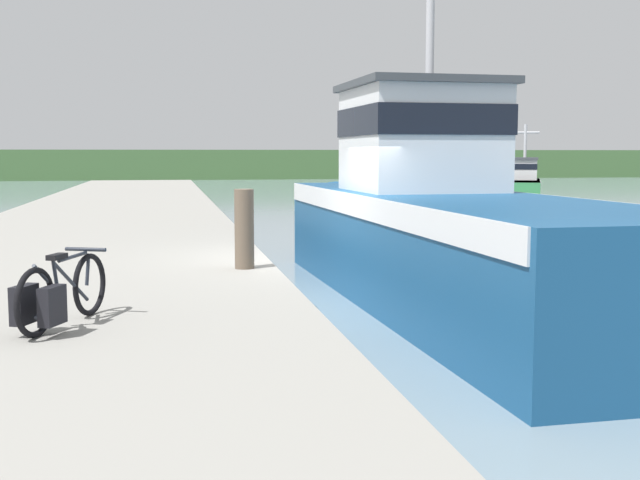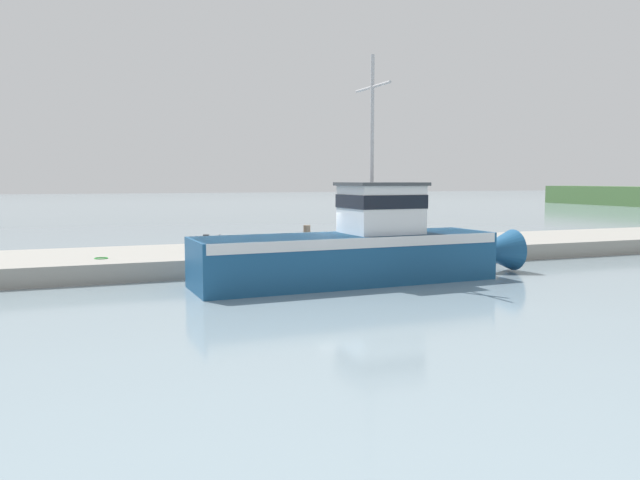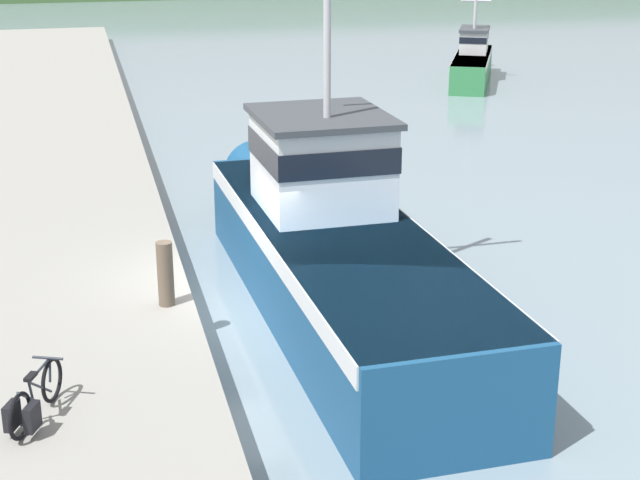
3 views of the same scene
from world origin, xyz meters
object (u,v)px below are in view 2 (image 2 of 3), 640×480
(bicycle_touring, at_px, (205,244))
(water_bottle_on_curb, at_px, (219,246))
(fishing_boat_main, at_px, (362,247))
(mooring_post, at_px, (307,239))

(bicycle_touring, distance_m, water_bottle_on_curb, 1.28)
(fishing_boat_main, height_order, water_bottle_on_curb, fishing_boat_main)
(fishing_boat_main, relative_size, water_bottle_on_curb, 62.97)
(mooring_post, bearing_deg, bicycle_touring, -119.98)
(fishing_boat_main, relative_size, bicycle_touring, 8.35)
(fishing_boat_main, height_order, mooring_post, fishing_boat_main)
(fishing_boat_main, xyz_separation_m, water_bottle_on_curb, (-6.36, -3.90, -0.45))
(bicycle_touring, relative_size, mooring_post, 1.35)
(bicycle_touring, bearing_deg, water_bottle_on_curb, 163.40)
(bicycle_touring, height_order, mooring_post, mooring_post)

